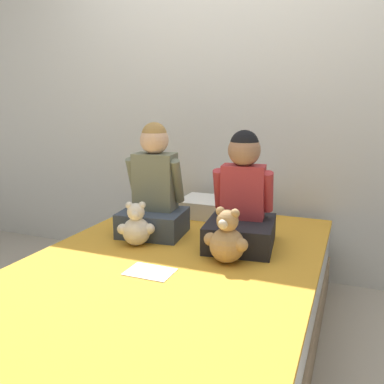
% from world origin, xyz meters
% --- Properties ---
extents(ground_plane, '(14.00, 14.00, 0.00)m').
position_xyz_m(ground_plane, '(0.00, 0.00, 0.00)').
color(ground_plane, '#B2A899').
extents(wall_behind_bed, '(8.00, 0.06, 2.50)m').
position_xyz_m(wall_behind_bed, '(0.00, 1.14, 1.25)').
color(wall_behind_bed, silver).
rests_on(wall_behind_bed, ground_plane).
extents(bed, '(1.36, 2.05, 0.46)m').
position_xyz_m(bed, '(0.00, 0.00, 0.23)').
color(bed, '#997F60').
rests_on(bed, ground_plane).
extents(child_on_left, '(0.38, 0.34, 0.63)m').
position_xyz_m(child_on_left, '(-0.26, 0.37, 0.71)').
color(child_on_left, '#384251').
rests_on(child_on_left, bed).
extents(child_on_right, '(0.38, 0.43, 0.60)m').
position_xyz_m(child_on_right, '(0.25, 0.37, 0.69)').
color(child_on_right, black).
rests_on(child_on_right, bed).
extents(teddy_bear_held_by_left_child, '(0.19, 0.15, 0.24)m').
position_xyz_m(teddy_bear_held_by_left_child, '(-0.26, 0.15, 0.56)').
color(teddy_bear_held_by_left_child, silver).
rests_on(teddy_bear_held_by_left_child, bed).
extents(teddy_bear_held_by_right_child, '(0.22, 0.17, 0.27)m').
position_xyz_m(teddy_bear_held_by_right_child, '(0.25, 0.11, 0.58)').
color(teddy_bear_held_by_right_child, tan).
rests_on(teddy_bear_held_by_right_child, bed).
extents(pillow_at_headboard, '(0.57, 0.31, 0.11)m').
position_xyz_m(pillow_at_headboard, '(0.00, 0.84, 0.52)').
color(pillow_at_headboard, white).
rests_on(pillow_at_headboard, bed).
extents(sign_card, '(0.21, 0.15, 0.00)m').
position_xyz_m(sign_card, '(-0.03, -0.13, 0.47)').
color(sign_card, white).
rests_on(sign_card, bed).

